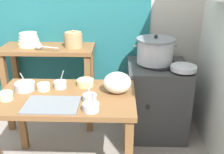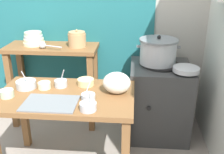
{
  "view_description": "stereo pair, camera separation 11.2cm",
  "coord_description": "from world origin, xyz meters",
  "views": [
    {
      "loc": [
        0.49,
        -1.82,
        1.65
      ],
      "look_at": [
        0.42,
        0.22,
        0.82
      ],
      "focal_mm": 42.89,
      "sensor_mm": 36.0,
      "label": 1
    },
    {
      "loc": [
        0.6,
        -1.81,
        1.65
      ],
      "look_at": [
        0.42,
        0.22,
        0.82
      ],
      "focal_mm": 42.89,
      "sensor_mm": 36.0,
      "label": 2
    }
  ],
  "objects": [
    {
      "name": "wall_back",
      "position": [
        0.08,
        1.1,
        1.3
      ],
      "size": [
        4.4,
        0.12,
        2.6
      ],
      "color": "#B2ADA3",
      "rests_on": "ground"
    },
    {
      "name": "prep_table",
      "position": [
        0.06,
        0.07,
        0.61
      ],
      "size": [
        1.1,
        0.66,
        0.72
      ],
      "color": "brown",
      "rests_on": "ground"
    },
    {
      "name": "back_shelf_table",
      "position": [
        -0.27,
        0.83,
        0.68
      ],
      "size": [
        0.96,
        0.4,
        0.9
      ],
      "color": "brown",
      "rests_on": "ground"
    },
    {
      "name": "stove_block",
      "position": [
        0.87,
        0.7,
        0.38
      ],
      "size": [
        0.6,
        0.61,
        0.78
      ],
      "color": "#383838",
      "rests_on": "ground"
    },
    {
      "name": "steamer_pot",
      "position": [
        0.83,
        0.72,
        0.9
      ],
      "size": [
        0.42,
        0.37,
        0.28
      ],
      "color": "#B7BABF",
      "rests_on": "stove_block"
    },
    {
      "name": "clay_pot",
      "position": [
        0.01,
        0.83,
        0.98
      ],
      "size": [
        0.18,
        0.18,
        0.18
      ],
      "color": "tan",
      "rests_on": "back_shelf_table"
    },
    {
      "name": "bowl_stack_enamel",
      "position": [
        -0.46,
        0.86,
        0.96
      ],
      "size": [
        0.22,
        0.22,
        0.14
      ],
      "color": "beige",
      "rests_on": "back_shelf_table"
    },
    {
      "name": "ladle",
      "position": [
        -0.32,
        0.73,
        0.94
      ],
      "size": [
        0.25,
        0.11,
        0.07
      ],
      "color": "#B7BABF",
      "rests_on": "back_shelf_table"
    },
    {
      "name": "serving_tray",
      "position": [
        -0.01,
        -0.1,
        0.72
      ],
      "size": [
        0.4,
        0.28,
        0.01
      ],
      "primitive_type": "cube",
      "color": "slate",
      "rests_on": "prep_table"
    },
    {
      "name": "plastic_bag",
      "position": [
        0.47,
        0.13,
        0.81
      ],
      "size": [
        0.22,
        0.17,
        0.18
      ],
      "primitive_type": "ellipsoid",
      "color": "silver",
      "rests_on": "prep_table"
    },
    {
      "name": "wide_pan",
      "position": [
        1.07,
        0.51,
        0.8
      ],
      "size": [
        0.24,
        0.24,
        0.04
      ],
      "primitive_type": "cylinder",
      "color": "#B7BABF",
      "rests_on": "stove_block"
    },
    {
      "name": "prep_bowl_0",
      "position": [
        0.26,
        -0.01,
        0.75
      ],
      "size": [
        0.11,
        0.11,
        0.18
      ],
      "color": "#B7BABF",
      "rests_on": "prep_table"
    },
    {
      "name": "prep_bowl_1",
      "position": [
        0.28,
        -0.16,
        0.75
      ],
      "size": [
        0.12,
        0.12,
        0.17
      ],
      "color": "#B7BABF",
      "rests_on": "prep_table"
    },
    {
      "name": "prep_bowl_2",
      "position": [
        -0.14,
        0.17,
        0.75
      ],
      "size": [
        0.1,
        0.1,
        0.05
      ],
      "color": "beige",
      "rests_on": "prep_table"
    },
    {
      "name": "prep_bowl_3",
      "position": [
        -0.38,
        -0.01,
        0.75
      ],
      "size": [
        0.1,
        0.1,
        0.06
      ],
      "color": "#B7D1AD",
      "rests_on": "prep_table"
    },
    {
      "name": "prep_bowl_4",
      "position": [
        0.19,
        0.27,
        0.75
      ],
      "size": [
        0.14,
        0.14,
        0.05
      ],
      "color": "#E5C684",
      "rests_on": "prep_table"
    },
    {
      "name": "prep_bowl_5",
      "position": [
        -0.01,
        0.22,
        0.75
      ],
      "size": [
        0.11,
        0.11,
        0.16
      ],
      "color": "#B7BABF",
      "rests_on": "prep_table"
    },
    {
      "name": "prep_bowl_6",
      "position": [
        -0.3,
        0.17,
        0.75
      ],
      "size": [
        0.16,
        0.16,
        0.16
      ],
      "color": "#B7BABF",
      "rests_on": "prep_table"
    }
  ]
}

